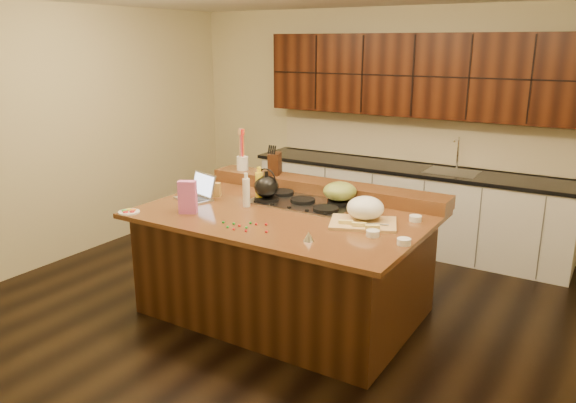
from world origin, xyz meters
The scene contains 32 objects.
room centered at (0.00, 0.00, 1.35)m, with size 5.52×5.02×2.72m.
island centered at (0.00, 0.00, 0.46)m, with size 2.40×1.60×0.92m.
back_ledge centered at (0.00, 0.70, 0.98)m, with size 2.40×0.30×0.12m, color black.
cooktop centered at (0.00, 0.30, 0.94)m, with size 0.92×0.52×0.05m.
back_counter centered at (0.30, 2.23, 0.98)m, with size 3.70×0.66×2.40m.
kettle centered at (-0.30, 0.17, 1.06)m, with size 0.22×0.22×0.20m, color black.
green_bowl centered at (0.30, 0.43, 1.05)m, with size 0.30×0.30×0.16m, color olive.
laptop centered at (-0.90, -0.06, 0.98)m, with size 0.39×0.35×0.23m.
oil_bottle centered at (-0.36, 0.15, 1.06)m, with size 0.07×0.07×0.27m, color gold.
vinegar_bottle centered at (-0.37, -0.04, 1.04)m, with size 0.06×0.06×0.25m, color silver.
wooden_tray centered at (0.69, 0.09, 1.01)m, with size 0.61×0.53×0.21m.
ramekin_a centered at (0.88, -0.18, 0.94)m, with size 0.10×0.10×0.04m, color white.
ramekin_b centered at (1.14, -0.23, 0.94)m, with size 0.10×0.10×0.04m, color white.
ramekin_c centered at (1.02, 0.34, 0.94)m, with size 0.10×0.10×0.04m, color white.
strainer_bowl centered at (0.62, 0.22, 0.97)m, with size 0.24×0.24×0.09m, color #996B3F.
kitchen_timer centered at (0.52, -0.52, 0.96)m, with size 0.08×0.08×0.07m, color silver.
pink_bag centered at (-0.68, -0.45, 1.06)m, with size 0.15×0.08×0.28m, color #C95EA3.
candy_plate centered at (-1.11, -0.71, 0.93)m, with size 0.18×0.18×0.01m, color white.
package_box centered at (-0.82, 0.09, 0.98)m, with size 0.09×0.06×0.13m, color #C09343.
utensil_crock centered at (-0.95, 0.70, 1.11)m, with size 0.12×0.12×0.14m, color white.
knife_block centered at (-0.55, 0.70, 1.15)m, with size 0.11×0.18×0.21m, color black.
gumdrop_0 centered at (0.17, -0.53, 0.93)m, with size 0.02×0.02×0.02m, color red.
gumdrop_1 centered at (-0.06, -0.42, 0.93)m, with size 0.02×0.02×0.02m, color #198C26.
gumdrop_2 centered at (-0.08, -0.61, 0.93)m, with size 0.02×0.02×0.02m, color red.
gumdrop_3 centered at (-0.16, -0.50, 0.93)m, with size 0.02×0.02×0.02m, color #198C26.
gumdrop_4 centered at (-0.10, -0.52, 0.93)m, with size 0.02×0.02×0.02m, color red.
gumdrop_5 centered at (-0.15, -0.60, 0.93)m, with size 0.02×0.02×0.02m, color #198C26.
gumdrop_6 centered at (0.07, -0.38, 0.93)m, with size 0.02×0.02×0.02m, color red.
gumdrop_7 centered at (-0.25, -0.52, 0.93)m, with size 0.02×0.02×0.02m, color #198C26.
gumdrop_8 centered at (0.02, -0.60, 0.93)m, with size 0.02×0.02×0.02m, color red.
gumdrop_9 centered at (-0.02, -0.53, 0.93)m, with size 0.02×0.02×0.02m, color #198C26.
gumdrop_10 centered at (-0.01, -0.42, 0.93)m, with size 0.02×0.02×0.02m, color red.
Camera 1 is at (2.40, -3.85, 2.31)m, focal length 35.00 mm.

